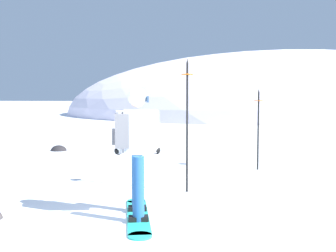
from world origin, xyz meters
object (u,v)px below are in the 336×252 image
at_px(snowboarder_main, 135,148).
at_px(rock_dark, 59,151).
at_px(piste_marker_near, 258,123).
at_px(piste_marker_far, 187,117).

height_order(snowboarder_main, rock_dark, snowboarder_main).
distance_m(piste_marker_near, rock_dark, 6.17).
bearing_deg(piste_marker_near, snowboarder_main, -116.38).
height_order(snowboarder_main, piste_marker_near, piste_marker_near).
bearing_deg(snowboarder_main, rock_dark, 120.24).
bearing_deg(piste_marker_far, piste_marker_near, 59.42).
height_order(piste_marker_far, rock_dark, piste_marker_far).
bearing_deg(piste_marker_near, rock_dark, 156.32).
relative_size(piste_marker_near, rock_dark, 3.75).
bearing_deg(rock_dark, piste_marker_far, -48.36).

